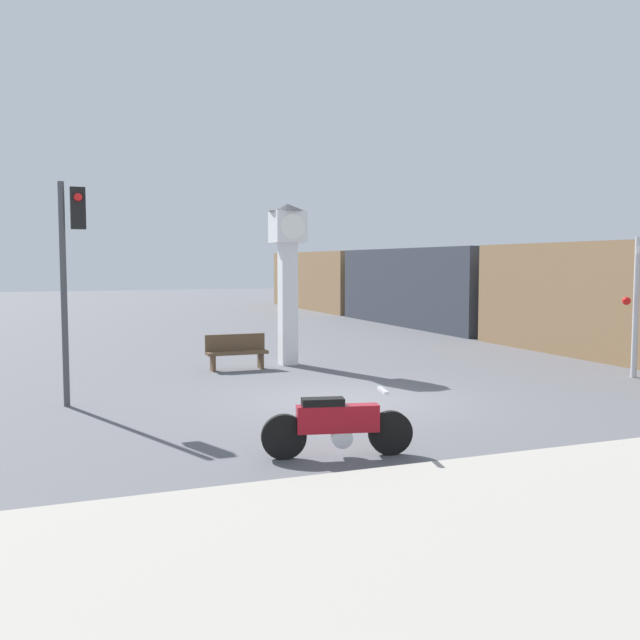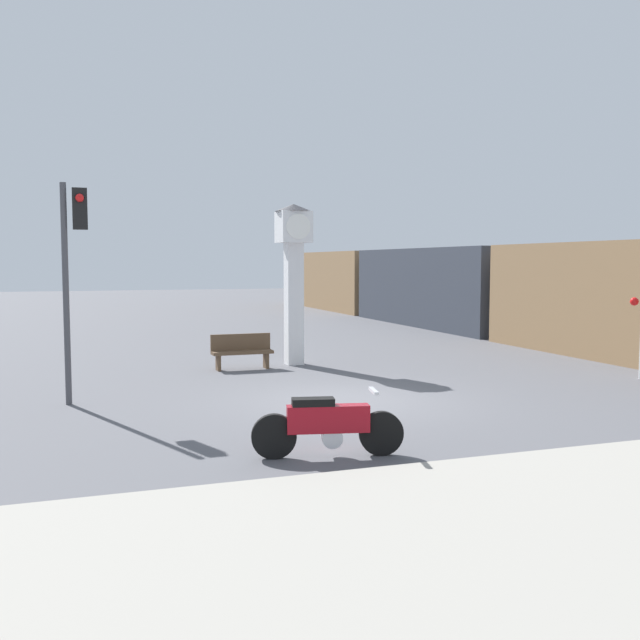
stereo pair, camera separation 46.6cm
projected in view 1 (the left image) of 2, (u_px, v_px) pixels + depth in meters
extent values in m
plane|color=#56565B|center=(346.00, 401.00, 14.45)|extent=(120.00, 120.00, 0.00)
cylinder|color=black|center=(390.00, 433.00, 10.37)|extent=(0.66, 0.25, 0.65)
cylinder|color=black|center=(284.00, 437.00, 10.14)|extent=(0.66, 0.25, 0.65)
cube|color=maroon|center=(338.00, 419.00, 10.23)|extent=(1.21, 0.49, 0.39)
cube|color=black|center=(323.00, 402.00, 10.18)|extent=(0.65, 0.38, 0.11)
cylinder|color=silver|center=(341.00, 437.00, 10.26)|extent=(0.34, 0.28, 0.30)
cube|color=silver|center=(383.00, 391.00, 10.30)|extent=(0.17, 0.48, 0.04)
cube|color=white|center=(288.00, 304.00, 19.44)|extent=(0.44, 0.44, 3.33)
cube|color=white|center=(288.00, 227.00, 19.27)|extent=(0.84, 0.84, 0.84)
cylinder|color=white|center=(293.00, 226.00, 18.87)|extent=(0.68, 0.02, 0.68)
cone|color=#333338|center=(287.00, 208.00, 19.22)|extent=(1.01, 1.01, 0.20)
cube|color=olive|center=(634.00, 301.00, 20.45)|extent=(2.80, 11.50, 3.40)
cube|color=#333842|center=(424.00, 287.00, 31.70)|extent=(2.80, 11.50, 3.40)
cube|color=olive|center=(325.00, 280.00, 42.95)|extent=(2.80, 11.50, 3.40)
cylinder|color=#47474C|center=(64.00, 295.00, 13.73)|extent=(0.12, 0.12, 4.34)
cube|color=black|center=(78.00, 208.00, 13.70)|extent=(0.28, 0.24, 0.80)
sphere|color=red|center=(78.00, 197.00, 13.55)|extent=(0.16, 0.16, 0.16)
cylinder|color=#B7B7BC|center=(636.00, 308.00, 17.24)|extent=(0.14, 0.14, 3.42)
cube|color=white|center=(638.00, 251.00, 17.12)|extent=(0.82, 0.82, 0.14)
sphere|color=red|center=(627.00, 301.00, 17.05)|extent=(0.20, 0.20, 0.20)
cube|color=brown|center=(237.00, 353.00, 18.57)|extent=(1.60, 0.44, 0.08)
cube|color=brown|center=(235.00, 342.00, 18.73)|extent=(1.60, 0.06, 0.44)
cube|color=brown|center=(213.00, 363.00, 18.36)|extent=(0.08, 0.35, 0.41)
cube|color=brown|center=(261.00, 361.00, 18.82)|extent=(0.08, 0.35, 0.41)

